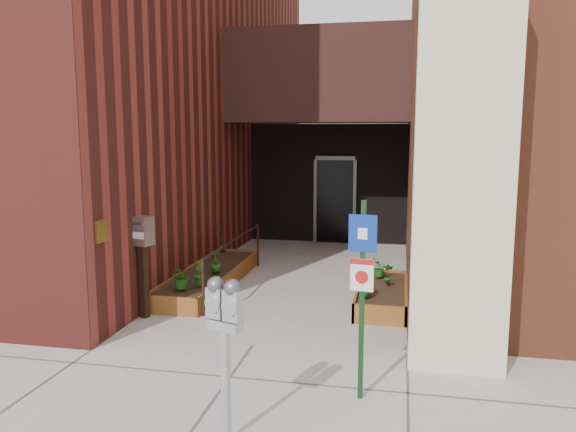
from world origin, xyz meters
The scene contains 15 objects.
ground centered at (0.00, 0.00, 0.00)m, with size 80.00×80.00×0.00m, color #9E9991.
architecture centered at (-0.18, 6.89, 4.98)m, with size 20.00×14.60×10.00m.
planter_left centered at (-1.55, 2.70, 0.13)m, with size 0.90×3.60×0.30m.
planter_right centered at (1.60, 2.20, 0.13)m, with size 0.80×2.20×0.30m.
handrail centered at (-1.05, 2.65, 0.75)m, with size 0.04×3.34×0.90m.
parking_meter centered at (0.38, -2.30, 1.18)m, with size 0.36×0.22×1.53m.
sign_post centered at (1.50, -1.21, 1.30)m, with size 0.29×0.08×2.11m.
payment_dropbox centered at (-1.90, 0.76, 1.12)m, with size 0.36×0.30×1.55m.
shrub_left_a centered at (-1.56, 1.40, 0.51)m, with size 0.37×0.37×0.41m, color #1D5A19.
shrub_left_b centered at (-1.36, 1.66, 0.49)m, with size 0.21×0.21×0.39m, color #275E1B.
shrub_left_c centered at (-1.37, 2.53, 0.49)m, with size 0.21×0.21×0.38m, color #225B1A.
shrub_left_d centered at (-1.82, 4.30, 0.50)m, with size 0.21×0.21×0.39m, color #225A19.
shrub_right_a centered at (1.35, 1.53, 0.48)m, with size 0.20×0.20×0.35m, color #1C5C1A.
shrub_right_b centered at (1.68, 2.34, 0.47)m, with size 0.18×0.18×0.35m, color #1A5518.
shrub_right_c centered at (1.52, 2.78, 0.46)m, with size 0.28×0.28×0.32m, color #1D611B.
Camera 1 is at (1.88, -6.83, 2.78)m, focal length 35.00 mm.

